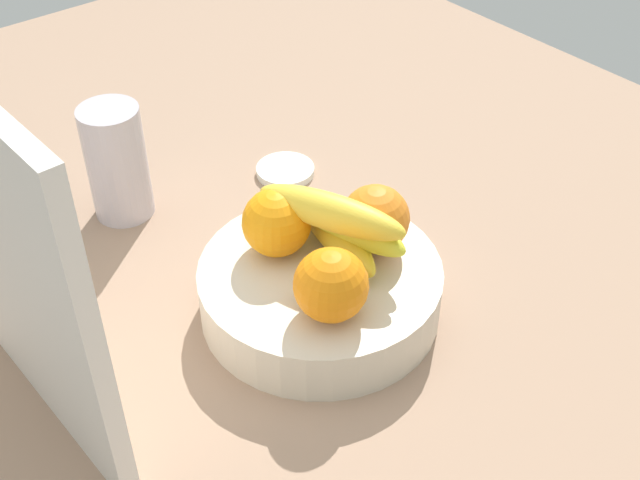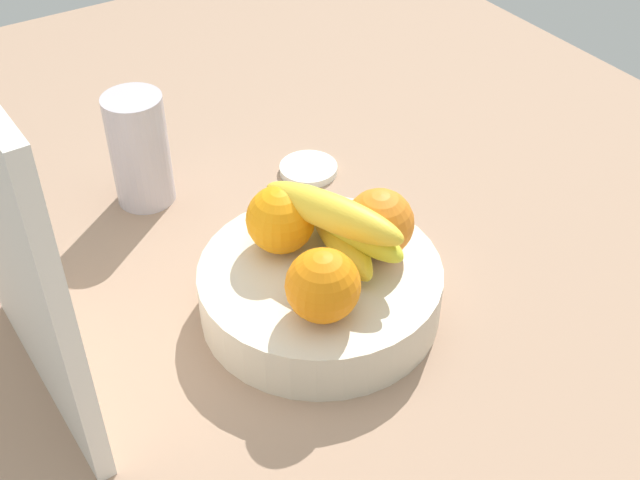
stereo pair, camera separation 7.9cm
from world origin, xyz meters
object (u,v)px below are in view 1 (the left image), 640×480
(orange_front_left, at_px, (331,285))
(orange_front_right, at_px, (375,219))
(cutting_board, at_px, (18,272))
(thermos_tumbler, at_px, (117,162))
(fruit_bowl, at_px, (320,289))
(jar_lid, at_px, (285,170))
(banana_bunch, at_px, (335,221))
(orange_center, at_px, (277,222))

(orange_front_left, height_order, orange_front_right, same)
(cutting_board, relative_size, thermos_tumbler, 2.38)
(orange_front_left, bearing_deg, fruit_bowl, -30.17)
(thermos_tumbler, height_order, jar_lid, thermos_tumbler)
(cutting_board, relative_size, jar_lid, 4.51)
(orange_front_right, bearing_deg, orange_front_left, 115.91)
(orange_front_right, height_order, banana_bunch, banana_bunch)
(orange_center, bearing_deg, orange_front_left, 170.77)
(fruit_bowl, distance_m, orange_center, 0.09)
(banana_bunch, height_order, cutting_board, cutting_board)
(fruit_bowl, bearing_deg, banana_bunch, -67.94)
(fruit_bowl, height_order, orange_front_right, orange_front_right)
(orange_front_left, xyz_separation_m, jar_lid, (0.30, -0.17, -0.09))
(fruit_bowl, xyz_separation_m, thermos_tumbler, (0.30, 0.08, 0.05))
(orange_center, bearing_deg, banana_bunch, -131.25)
(fruit_bowl, bearing_deg, orange_center, 16.27)
(fruit_bowl, relative_size, orange_front_left, 3.51)
(orange_front_right, xyz_separation_m, thermos_tumbler, (0.31, 0.15, -0.02))
(orange_center, xyz_separation_m, jar_lid, (0.18, -0.15, -0.09))
(thermos_tumbler, bearing_deg, banana_bunch, -158.83)
(jar_lid, bearing_deg, orange_center, 140.86)
(orange_front_right, bearing_deg, thermos_tumbler, 26.04)
(orange_center, bearing_deg, cutting_board, 89.53)
(orange_center, relative_size, jar_lid, 0.95)
(orange_front_right, height_order, cutting_board, cutting_board)
(fruit_bowl, distance_m, thermos_tumbler, 0.31)
(jar_lid, bearing_deg, fruit_bowl, 150.84)
(fruit_bowl, height_order, thermos_tumbler, thermos_tumbler)
(banana_bunch, distance_m, thermos_tumbler, 0.31)
(orange_center, bearing_deg, thermos_tumbler, 14.53)
(fruit_bowl, bearing_deg, thermos_tumbler, 14.85)
(cutting_board, bearing_deg, banana_bunch, -99.69)
(fruit_bowl, height_order, banana_bunch, banana_bunch)
(fruit_bowl, relative_size, jar_lid, 3.35)
(thermos_tumbler, bearing_deg, fruit_bowl, -165.15)
(orange_center, xyz_separation_m, cutting_board, (0.00, 0.27, 0.08))
(cutting_board, xyz_separation_m, jar_lid, (0.18, -0.42, -0.17))
(banana_bunch, bearing_deg, jar_lid, -24.14)
(fruit_bowl, bearing_deg, jar_lid, -29.16)
(orange_center, bearing_deg, fruit_bowl, -163.73)
(orange_center, relative_size, cutting_board, 0.21)
(orange_front_right, relative_size, orange_center, 1.00)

